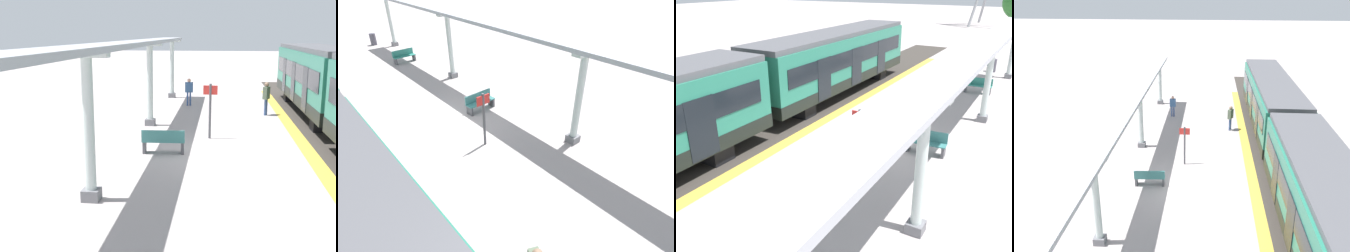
{
  "view_description": "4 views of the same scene",
  "coord_description": "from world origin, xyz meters",
  "views": [
    {
      "loc": [
        -0.1,
        14.36,
        4.15
      ],
      "look_at": [
        1.62,
        0.54,
        1.12
      ],
      "focal_mm": 45.84,
      "sensor_mm": 36.0,
      "label": 1
    },
    {
      "loc": [
        -4.91,
        -9.79,
        6.43
      ],
      "look_at": [
        0.12,
        -3.95,
        1.62
      ],
      "focal_mm": 29.5,
      "sensor_mm": 36.0,
      "label": 2
    },
    {
      "loc": [
        5.26,
        -12.07,
        6.02
      ],
      "look_at": [
        -0.31,
        -2.4,
        1.49
      ],
      "focal_mm": 38.29,
      "sensor_mm": 36.0,
      "label": 3
    },
    {
      "loc": [
        -0.96,
        15.95,
        9.37
      ],
      "look_at": [
        0.55,
        -3.79,
        1.74
      ],
      "focal_mm": 39.8,
      "sensor_mm": 36.0,
      "label": 4
    }
  ],
  "objects": [
    {
      "name": "ground_plane",
      "position": [
        0.0,
        0.0,
        0.0
      ],
      "size": [
        176.0,
        176.0,
        0.0
      ],
      "primitive_type": "plane",
      "color": "#A59A98"
    },
    {
      "name": "tactile_edge_strip",
      "position": [
        -3.26,
        0.0,
        0.0
      ],
      "size": [
        0.53,
        34.7,
        0.01
      ],
      "primitive_type": "cube",
      "color": "gold",
      "rests_on": "ground"
    },
    {
      "name": "canopy_pillar_second",
      "position": [
        3.08,
        -4.62,
        1.88
      ],
      "size": [
        1.1,
        0.44,
        3.7
      ],
      "color": "slate",
      "rests_on": "ground"
    },
    {
      "name": "canopy_pillar_third",
      "position": [
        3.08,
        4.46,
        1.88
      ],
      "size": [
        1.1,
        0.44,
        3.7
      ],
      "color": "slate",
      "rests_on": "ground"
    },
    {
      "name": "canopy_pillar_fourth",
      "position": [
        3.08,
        13.56,
        1.88
      ],
      "size": [
        1.1,
        0.44,
        3.7
      ],
      "color": "slate",
      "rests_on": "ground"
    },
    {
      "name": "canopy_beam",
      "position": [
        3.08,
        0.12,
        3.78
      ],
      "size": [
        1.2,
        27.68,
        0.16
      ],
      "primitive_type": "cube",
      "color": "#A8AAB2",
      "rests_on": "canopy_pillar_nearest"
    },
    {
      "name": "bench_near_end",
      "position": [
        1.99,
        9.08,
        0.44
      ],
      "size": [
        1.52,
        0.5,
        0.86
      ],
      "color": "#2C7B6E",
      "rests_on": "ground"
    },
    {
      "name": "bench_mid_platform",
      "position": [
        1.85,
        -0.0,
        0.44
      ],
      "size": [
        1.52,
        0.53,
        0.86
      ],
      "color": "#357270",
      "rests_on": "ground"
    },
    {
      "name": "trash_bin",
      "position": [
        1.86,
        14.94,
        0.46
      ],
      "size": [
        0.48,
        0.48,
        0.92
      ],
      "primitive_type": "cylinder",
      "color": "#4C4A56",
      "rests_on": "ground"
    },
    {
      "name": "platform_info_sign",
      "position": [
        0.31,
        -2.46,
        1.33
      ],
      "size": [
        0.56,
        0.1,
        2.2
      ],
      "color": "#4C4C51",
      "rests_on": "ground"
    }
  ]
}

